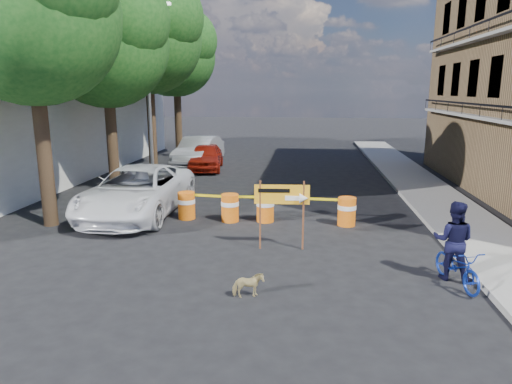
% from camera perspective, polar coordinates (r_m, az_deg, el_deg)
% --- Properties ---
extents(ground, '(120.00, 120.00, 0.00)m').
position_cam_1_polar(ground, '(11.92, 0.21, -7.94)').
color(ground, black).
rests_on(ground, ground).
extents(sidewalk_east, '(2.40, 40.00, 0.15)m').
position_cam_1_polar(sidewalk_east, '(18.29, 22.03, -1.29)').
color(sidewalk_east, gray).
rests_on(sidewalk_east, ground).
extents(white_building, '(8.00, 22.00, 6.00)m').
position_cam_1_polar(white_building, '(25.44, -27.95, 8.53)').
color(white_building, silver).
rests_on(white_building, ground).
extents(tree_near, '(5.46, 5.20, 9.15)m').
position_cam_1_polar(tree_near, '(15.45, -26.22, 19.50)').
color(tree_near, '#332316').
rests_on(tree_near, ground).
extents(tree_mid_a, '(5.25, 5.00, 8.68)m').
position_cam_1_polar(tree_mid_a, '(19.83, -18.14, 17.32)').
color(tree_mid_a, '#332316').
rests_on(tree_mid_a, ground).
extents(tree_mid_b, '(5.67, 5.40, 9.62)m').
position_cam_1_polar(tree_mid_b, '(24.54, -13.26, 18.25)').
color(tree_mid_b, '#332316').
rests_on(tree_mid_b, ground).
extents(tree_far, '(5.04, 4.80, 8.84)m').
position_cam_1_polar(tree_far, '(29.26, -9.87, 16.46)').
color(tree_far, '#332316').
rests_on(tree_far, ground).
extents(streetlamp, '(1.25, 0.18, 8.00)m').
position_cam_1_polar(streetlamp, '(21.79, -13.13, 12.83)').
color(streetlamp, gray).
rests_on(streetlamp, ground).
extents(barrel_far_left, '(0.58, 0.58, 0.90)m').
position_cam_1_polar(barrel_far_left, '(15.26, -8.68, -1.60)').
color(barrel_far_left, '#EB5C0D').
rests_on(barrel_far_left, ground).
extents(barrel_mid_left, '(0.58, 0.58, 0.90)m').
position_cam_1_polar(barrel_mid_left, '(14.81, -3.27, -1.91)').
color(barrel_mid_left, '#EB5C0D').
rests_on(barrel_mid_left, ground).
extents(barrel_mid_right, '(0.58, 0.58, 0.90)m').
position_cam_1_polar(barrel_mid_right, '(14.76, 1.17, -1.94)').
color(barrel_mid_right, '#EB5C0D').
rests_on(barrel_mid_right, ground).
extents(barrel_far_right, '(0.58, 0.58, 0.90)m').
position_cam_1_polar(barrel_far_right, '(14.62, 11.27, -2.33)').
color(barrel_far_right, '#EB5C0D').
rests_on(barrel_far_right, ground).
extents(detour_sign, '(1.46, 0.28, 1.87)m').
position_cam_1_polar(detour_sign, '(12.01, 4.16, -0.96)').
color(detour_sign, '#592D19').
rests_on(detour_sign, ground).
extents(pedestrian, '(1.06, 0.94, 1.81)m').
position_cam_1_polar(pedestrian, '(11.14, 23.44, -5.61)').
color(pedestrian, black).
rests_on(pedestrian, ground).
extents(bicycle, '(0.78, 1.00, 1.68)m').
position_cam_1_polar(bicycle, '(10.85, 24.07, -6.51)').
color(bicycle, '#1431A8').
rests_on(bicycle, ground).
extents(dog, '(0.69, 0.47, 0.54)m').
position_cam_1_polar(dog, '(9.56, -0.99, -11.58)').
color(dog, tan).
rests_on(dog, ground).
extents(suv_white, '(2.81, 5.94, 1.64)m').
position_cam_1_polar(suv_white, '(16.02, -14.65, 0.09)').
color(suv_white, white).
rests_on(suv_white, ground).
extents(sedan_red, '(2.15, 4.29, 1.40)m').
position_cam_1_polar(sedan_red, '(24.57, -6.27, 4.43)').
color(sedan_red, maroon).
rests_on(sedan_red, ground).
extents(sedan_silver, '(2.08, 5.06, 1.63)m').
position_cam_1_polar(sedan_silver, '(25.91, -7.17, 5.09)').
color(sedan_silver, '#B3B5BB').
rests_on(sedan_silver, ground).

